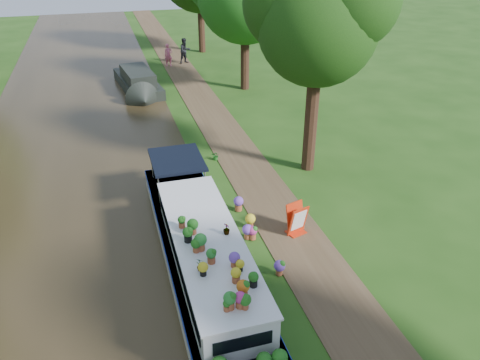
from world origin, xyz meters
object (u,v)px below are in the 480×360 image
object	(u,v)px
plant_boat	(209,267)
pedestrian_pink	(168,55)
sandwich_board	(297,221)
pedestrian_dark	(185,51)
second_boat	(138,82)

from	to	relation	value
plant_boat	pedestrian_pink	xyz separation A→B (m)	(2.75, 25.64, 0.01)
sandwich_board	pedestrian_pink	distance (m)	23.70
plant_boat	pedestrian_dark	xyz separation A→B (m)	(4.15, 26.14, 0.14)
sandwich_board	pedestrian_pink	xyz separation A→B (m)	(-0.85, 23.68, 0.33)
plant_boat	pedestrian_dark	bearing A→B (deg)	80.98
second_boat	sandwich_board	size ratio (longest dim) A/B	6.62
pedestrian_dark	second_boat	bearing A→B (deg)	-146.95
plant_boat	sandwich_board	size ratio (longest dim) A/B	12.00
second_boat	pedestrian_pink	world-z (taller)	pedestrian_pink
plant_boat	second_boat	distance (m)	20.14
pedestrian_pink	pedestrian_dark	xyz separation A→B (m)	(1.40, 0.49, 0.13)
second_boat	pedestrian_pink	xyz separation A→B (m)	(2.85, 5.51, 0.30)
pedestrian_pink	second_boat	bearing A→B (deg)	-119.73
plant_boat	sandwich_board	distance (m)	4.11
plant_boat	sandwich_board	world-z (taller)	plant_boat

